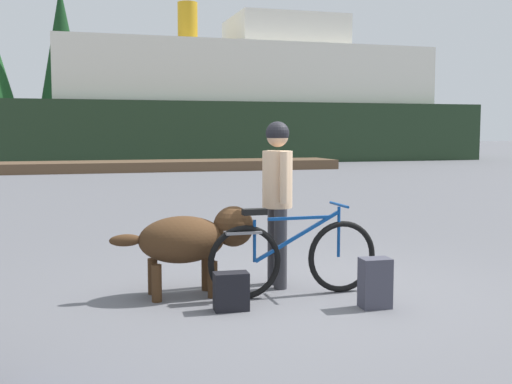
# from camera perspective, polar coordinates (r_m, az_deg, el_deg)

# --- Properties ---
(ground_plane) EXTENTS (160.00, 160.00, 0.00)m
(ground_plane) POSITION_cam_1_polar(r_m,az_deg,el_deg) (6.69, 4.20, -8.88)
(ground_plane) COLOR slate
(bicycle) EXTENTS (1.78, 0.44, 0.93)m
(bicycle) POSITION_cam_1_polar(r_m,az_deg,el_deg) (6.40, 3.38, -5.86)
(bicycle) COLOR black
(bicycle) RESTS_ON ground_plane
(person_cyclist) EXTENTS (0.32, 0.53, 1.76)m
(person_cyclist) POSITION_cam_1_polar(r_m,az_deg,el_deg) (6.69, 1.94, 0.44)
(person_cyclist) COLOR #333338
(person_cyclist) RESTS_ON ground_plane
(dog) EXTENTS (1.46, 0.56, 0.90)m
(dog) POSITION_cam_1_polar(r_m,az_deg,el_deg) (6.42, -5.71, -4.18)
(dog) COLOR #472D19
(dog) RESTS_ON ground_plane
(backpack) EXTENTS (0.29, 0.22, 0.47)m
(backpack) POSITION_cam_1_polar(r_m,az_deg,el_deg) (6.11, 10.70, -8.06)
(backpack) COLOR #3F3F4C
(backpack) RESTS_ON ground_plane
(handbag_pannier) EXTENTS (0.33, 0.20, 0.36)m
(handbag_pannier) POSITION_cam_1_polar(r_m,az_deg,el_deg) (5.94, -2.26, -8.95)
(handbag_pannier) COLOR black
(handbag_pannier) RESTS_ON ground_plane
(dock_pier) EXTENTS (16.15, 2.61, 0.40)m
(dock_pier) POSITION_cam_1_polar(r_m,az_deg,el_deg) (26.80, -9.73, 2.34)
(dock_pier) COLOR brown
(dock_pier) RESTS_ON ground_plane
(ferry_boat) EXTENTS (25.81, 8.79, 8.74)m
(ferry_boat) POSITION_cam_1_polar(r_m,az_deg,el_deg) (36.77, -1.14, 7.75)
(ferry_boat) COLOR #1E331E
(ferry_boat) RESTS_ON ground_plane
(pine_tree_center) EXTENTS (3.44, 3.44, 12.66)m
(pine_tree_center) POSITION_cam_1_polar(r_m,az_deg,el_deg) (51.60, -17.13, 12.31)
(pine_tree_center) COLOR #4C331E
(pine_tree_center) RESTS_ON ground_plane
(pine_tree_far_right) EXTENTS (3.08, 3.08, 11.69)m
(pine_tree_far_right) POSITION_cam_1_polar(r_m,az_deg,el_deg) (53.81, 0.94, 11.07)
(pine_tree_far_right) COLOR #4C331E
(pine_tree_far_right) RESTS_ON ground_plane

